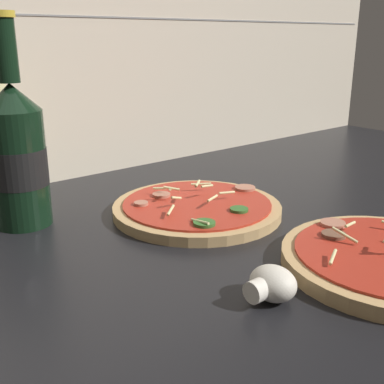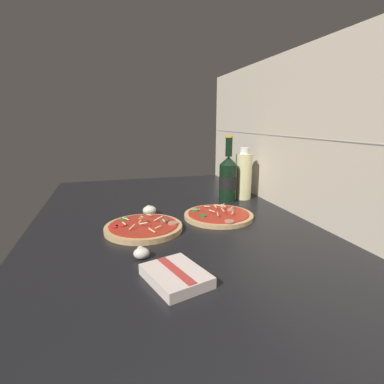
# 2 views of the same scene
# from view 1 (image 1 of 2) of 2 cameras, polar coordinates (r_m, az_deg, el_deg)

# --- Properties ---
(counter_slab) EXTENTS (1.60, 0.90, 0.03)m
(counter_slab) POSITION_cam_1_polar(r_m,az_deg,el_deg) (0.59, 11.43, -8.15)
(counter_slab) COLOR black
(counter_slab) RESTS_ON ground
(tile_backsplash) EXTENTS (1.60, 0.01, 0.60)m
(tile_backsplash) POSITION_cam_1_polar(r_m,az_deg,el_deg) (0.89, -11.96, 19.66)
(tile_backsplash) COLOR beige
(tile_backsplash) RESTS_ON ground
(pizza_far) EXTENTS (0.24, 0.24, 0.05)m
(pizza_far) POSITION_cam_1_polar(r_m,az_deg,el_deg) (0.69, 0.70, -1.87)
(pizza_far) COLOR tan
(pizza_far) RESTS_ON counter_slab
(beer_bottle) EXTENTS (0.07, 0.07, 0.27)m
(beer_bottle) POSITION_cam_1_polar(r_m,az_deg,el_deg) (0.67, -20.01, 4.33)
(beer_bottle) COLOR black
(beer_bottle) RESTS_ON counter_slab
(mushroom_right) EXTENTS (0.05, 0.05, 0.03)m
(mushroom_right) POSITION_cam_1_polar(r_m,az_deg,el_deg) (0.47, 9.37, -10.72)
(mushroom_right) COLOR white
(mushroom_right) RESTS_ON counter_slab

